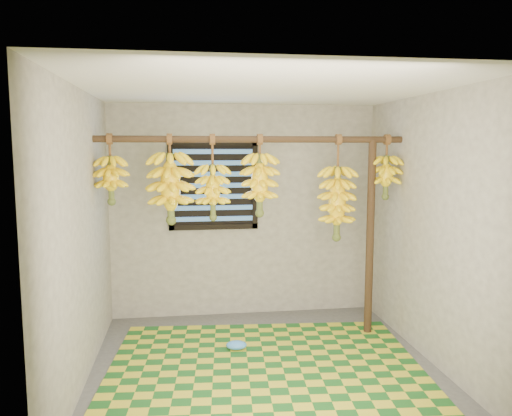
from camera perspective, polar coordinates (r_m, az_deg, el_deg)
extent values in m
cube|color=#4A4A4A|center=(4.58, 1.03, -17.94)|extent=(3.00, 3.00, 0.01)
cube|color=silver|center=(4.18, 1.10, 13.57)|extent=(3.00, 3.00, 0.01)
cube|color=slate|center=(5.69, -1.37, -0.35)|extent=(3.00, 0.01, 2.40)
cube|color=slate|center=(4.25, -19.44, -3.24)|extent=(0.01, 3.00, 2.40)
cube|color=slate|center=(4.70, 19.51, -2.30)|extent=(0.01, 3.00, 2.40)
cube|color=black|center=(5.61, -4.90, 2.60)|extent=(1.00, 0.04, 1.00)
cylinder|color=#3D2B17|center=(4.85, -0.25, 7.86)|extent=(3.00, 0.06, 0.06)
cylinder|color=#3D2B17|center=(5.23, 12.90, -3.38)|extent=(0.08, 0.08, 2.00)
cube|color=#19571C|center=(4.57, 1.11, -17.88)|extent=(2.90, 2.40, 0.01)
ellipsoid|color=#408EEF|center=(4.93, -2.25, -15.39)|extent=(0.21, 0.16, 0.08)
cylinder|color=brown|center=(4.85, -16.37, 6.66)|extent=(0.02, 0.02, 0.22)
cylinder|color=#4C5923|center=(4.86, -16.25, 3.34)|extent=(0.05, 0.05, 0.41)
cylinder|color=brown|center=(4.80, -9.85, 6.98)|extent=(0.02, 0.02, 0.19)
cylinder|color=#4C5923|center=(4.82, -9.76, 2.50)|extent=(0.07, 0.07, 0.62)
cylinder|color=brown|center=(4.81, -5.00, 6.42)|extent=(0.02, 0.02, 0.30)
cylinder|color=#4C5923|center=(4.83, -4.96, 2.06)|extent=(0.05, 0.05, 0.50)
cylinder|color=brown|center=(4.86, 0.43, 7.04)|extent=(0.02, 0.02, 0.20)
cylinder|color=#4C5923|center=(4.87, 0.42, 2.92)|extent=(0.06, 0.06, 0.56)
cylinder|color=brown|center=(5.04, 9.37, 6.20)|extent=(0.02, 0.02, 0.33)
cylinder|color=#4C5923|center=(5.06, 9.26, 0.76)|extent=(0.06, 0.06, 0.69)
cylinder|color=brown|center=(5.21, 14.72, 6.70)|extent=(0.02, 0.02, 0.22)
cylinder|color=#4C5923|center=(5.22, 14.63, 3.66)|extent=(0.05, 0.05, 0.40)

